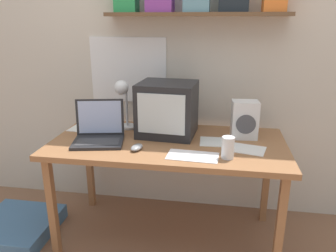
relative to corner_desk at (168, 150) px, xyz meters
name	(u,v)px	position (x,y,z in m)	size (l,w,h in m)	color
ground_plane	(168,235)	(0.00, 0.00, -0.65)	(12.00, 12.00, 0.00)	#8A6147
back_wall	(179,40)	(0.00, 0.48, 0.66)	(5.60, 0.24, 2.60)	beige
corner_desk	(168,150)	(0.00, 0.00, 0.00)	(1.48, 0.73, 0.71)	#98643D
crt_monitor	(167,109)	(-0.03, 0.13, 0.24)	(0.39, 0.35, 0.35)	#232326
laptop	(99,131)	(-0.43, -0.06, 0.13)	(0.35, 0.32, 0.25)	#232326
desk_lamp	(123,97)	(-0.34, 0.18, 0.30)	(0.13, 0.17, 0.35)	white
juice_glass	(228,149)	(0.37, -0.21, 0.12)	(0.07, 0.07, 0.12)	white
space_heater	(245,120)	(0.48, 0.14, 0.19)	(0.17, 0.14, 0.25)	white
computer_mouse	(137,147)	(-0.16, -0.18, 0.08)	(0.08, 0.12, 0.03)	gray
open_notebook	(193,156)	(0.18, -0.22, 0.06)	(0.30, 0.17, 0.00)	white
loose_paper_near_monitor	(247,149)	(0.49, -0.07, 0.06)	(0.24, 0.20, 0.00)	silver
loose_paper_near_laptop	(83,129)	(-0.63, 0.14, 0.06)	(0.20, 0.17, 0.00)	white
printed_handout	(216,142)	(0.30, 0.03, 0.06)	(0.21, 0.18, 0.00)	silver
floor_cushion	(17,227)	(-1.06, -0.14, -0.60)	(0.51, 0.51, 0.10)	teal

